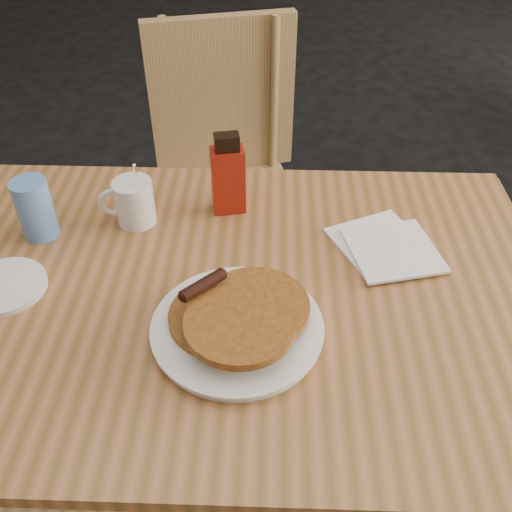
{
  "coord_description": "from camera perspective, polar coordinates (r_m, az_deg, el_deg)",
  "views": [
    {
      "loc": [
        -0.04,
        -0.71,
        1.46
      ],
      "look_at": [
        -0.02,
        0.03,
        0.83
      ],
      "focal_mm": 40.0,
      "sensor_mm": 36.0,
      "label": 1
    }
  ],
  "objects": [
    {
      "name": "pancake_plate",
      "position": [
        0.94,
        -1.84,
        -6.64
      ],
      "size": [
        0.29,
        0.29,
        0.08
      ],
      "rotation": [
        0.0,
        0.0,
        0.27
      ],
      "color": "white",
      "rests_on": "main_table"
    },
    {
      "name": "main_table",
      "position": [
        1.06,
        -3.15,
        -4.81
      ],
      "size": [
        1.29,
        0.91,
        0.75
      ],
      "rotation": [
        0.0,
        0.0,
        -0.06
      ],
      "color": "#A9643C",
      "rests_on": "floor"
    },
    {
      "name": "side_saucer",
      "position": [
        1.12,
        -23.84,
        -2.81
      ],
      "size": [
        0.17,
        0.17,
        0.01
      ],
      "primitive_type": "cylinder",
      "rotation": [
        0.0,
        0.0,
        0.17
      ],
      "color": "white",
      "rests_on": "main_table"
    },
    {
      "name": "coffee_mug",
      "position": [
        1.18,
        -12.19,
        5.36
      ],
      "size": [
        0.11,
        0.08,
        0.15
      ],
      "rotation": [
        0.0,
        0.0,
        -0.32
      ],
      "color": "white",
      "rests_on": "main_table"
    },
    {
      "name": "floor",
      "position": [
        1.63,
        0.65,
        -23.34
      ],
      "size": [
        10.0,
        10.0,
        0.0
      ],
      "primitive_type": "plane",
      "color": "black",
      "rests_on": "ground"
    },
    {
      "name": "blue_tumbler",
      "position": [
        1.19,
        -21.22,
        4.44
      ],
      "size": [
        0.09,
        0.09,
        0.12
      ],
      "primitive_type": "cylinder",
      "rotation": [
        0.0,
        0.0,
        -0.34
      ],
      "color": "#5786CE",
      "rests_on": "main_table"
    },
    {
      "name": "chair_main_far",
      "position": [
        1.73,
        -3.25,
        9.7
      ],
      "size": [
        0.5,
        0.51,
        0.95
      ],
      "rotation": [
        0.0,
        0.0,
        0.19
      ],
      "color": "#B18053",
      "rests_on": "floor"
    },
    {
      "name": "napkin_stack",
      "position": [
        1.13,
        12.88,
        0.94
      ],
      "size": [
        0.22,
        0.23,
        0.01
      ],
      "rotation": [
        0.0,
        0.0,
        0.39
      ],
      "color": "white",
      "rests_on": "main_table"
    },
    {
      "name": "syrup_bottle",
      "position": [
        1.17,
        -2.81,
        7.94
      ],
      "size": [
        0.07,
        0.05,
        0.18
      ],
      "rotation": [
        0.0,
        0.0,
        0.14
      ],
      "color": "maroon",
      "rests_on": "main_table"
    }
  ]
}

